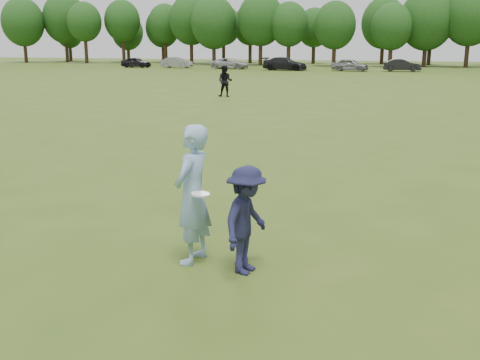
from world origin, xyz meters
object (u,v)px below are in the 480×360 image
at_px(car_b, 177,63).
at_px(car_d, 285,64).
at_px(car_a, 136,62).
at_px(player_far_a, 225,81).
at_px(car_f, 402,65).
at_px(thrower, 192,195).
at_px(defender, 246,220).
at_px(car_c, 230,63).
at_px(car_e, 350,65).

relative_size(car_b, car_d, 0.79).
bearing_deg(car_b, car_a, 96.67).
xyz_separation_m(player_far_a, car_d, (-4.52, 34.28, -0.18)).
bearing_deg(car_f, car_d, 90.04).
xyz_separation_m(thrower, player_far_a, (-8.48, 25.39, -0.10)).
bearing_deg(thrower, defender, 84.80).
xyz_separation_m(defender, car_b, (-29.02, 61.85, -0.10)).
relative_size(defender, car_b, 0.38).
bearing_deg(player_far_a, car_d, 92.33).
relative_size(car_c, car_d, 0.91).
distance_m(car_b, car_f, 28.68).
relative_size(thrower, car_b, 0.50).
bearing_deg(defender, car_a, 38.86).
relative_size(player_far_a, car_c, 0.39).
bearing_deg(car_b, car_f, -93.21).
bearing_deg(defender, car_e, 15.16).
bearing_deg(car_c, player_far_a, -161.08).
distance_m(defender, player_far_a, 27.21).
distance_m(defender, car_b, 68.32).
bearing_deg(thrower, car_f, -175.96).
xyz_separation_m(player_far_a, car_e, (3.22, 34.66, -0.23)).
relative_size(player_far_a, car_e, 0.45).
xyz_separation_m(car_a, car_c, (13.13, 0.46, -0.01)).
xyz_separation_m(player_far_a, car_c, (-12.06, 35.93, -0.28)).
bearing_deg(car_d, car_b, 86.92).
bearing_deg(car_a, car_c, -85.59).
bearing_deg(car_e, defender, -168.60).
relative_size(defender, car_a, 0.40).
bearing_deg(car_a, thrower, -148.64).
xyz_separation_m(car_c, car_e, (15.29, -1.27, 0.04)).
height_order(defender, car_c, defender).
distance_m(defender, car_e, 60.52).
bearing_deg(car_a, player_far_a, -142.21).
distance_m(car_c, car_d, 7.72).
bearing_deg(car_a, car_d, -90.89).
bearing_deg(car_b, thrower, -157.38).
relative_size(car_e, car_f, 0.99).
height_order(player_far_a, car_d, player_far_a).
height_order(car_a, car_e, car_e).
relative_size(player_far_a, car_b, 0.45).
bearing_deg(car_d, car_f, -79.71).
bearing_deg(car_e, car_b, 91.45).
bearing_deg(car_a, car_b, -79.04).
height_order(car_a, car_d, car_d).
bearing_deg(car_f, thrower, 173.79).
xyz_separation_m(defender, car_a, (-34.56, 61.02, -0.11)).
relative_size(car_c, car_f, 1.14).
bearing_deg(car_c, defender, -160.42).
bearing_deg(defender, thrower, 89.58).
relative_size(player_far_a, car_d, 0.36).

